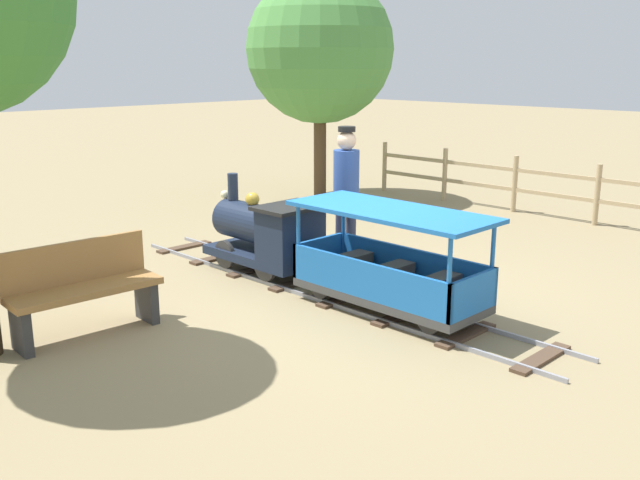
# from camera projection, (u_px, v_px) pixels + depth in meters

# --- Properties ---
(ground_plane) EXTENTS (60.00, 60.00, 0.00)m
(ground_plane) POSITION_uv_depth(u_px,v_px,m) (349.00, 300.00, 7.13)
(ground_plane) COLOR #8C7A56
(track) EXTENTS (0.76, 5.70, 0.04)m
(track) POSITION_uv_depth(u_px,v_px,m) (322.00, 290.00, 7.40)
(track) COLOR gray
(track) RESTS_ON ground_plane
(locomotive) EXTENTS (0.72, 1.44, 1.05)m
(locomotive) POSITION_uv_depth(u_px,v_px,m) (267.00, 233.00, 7.87)
(locomotive) COLOR #192338
(locomotive) RESTS_ON ground_plane
(passenger_car) EXTENTS (0.82, 2.00, 0.97)m
(passenger_car) POSITION_uv_depth(u_px,v_px,m) (389.00, 270.00, 6.69)
(passenger_car) COLOR #3F3F3F
(passenger_car) RESTS_ON ground_plane
(conductor_person) EXTENTS (0.30, 0.30, 1.62)m
(conductor_person) POSITION_uv_depth(u_px,v_px,m) (346.00, 184.00, 8.20)
(conductor_person) COLOR #282D47
(conductor_person) RESTS_ON ground_plane
(park_bench) EXTENTS (1.32, 0.48, 0.82)m
(park_bench) POSITION_uv_depth(u_px,v_px,m) (83.00, 289.00, 6.15)
(park_bench) COLOR olive
(park_bench) RESTS_ON ground_plane
(oak_tree_far) EXTENTS (2.50, 2.50, 3.79)m
(oak_tree_far) POSITION_uv_depth(u_px,v_px,m) (320.00, 49.00, 11.87)
(oak_tree_far) COLOR #4C3823
(oak_tree_far) RESTS_ON ground_plane
(fence_section) EXTENTS (0.08, 6.78, 0.90)m
(fence_section) POSITION_uv_depth(u_px,v_px,m) (554.00, 187.00, 10.74)
(fence_section) COLOR tan
(fence_section) RESTS_ON ground_plane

